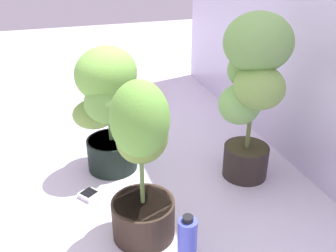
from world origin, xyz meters
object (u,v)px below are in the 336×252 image
potted_plant_front_left (107,102)px  potted_plant_front_right (142,160)px  potted_plant_back_center (252,81)px  hygrometer_box (89,194)px  nutrient_bottle (187,243)px

potted_plant_front_left → potted_plant_front_right: potted_plant_front_right is taller
potted_plant_front_left → potted_plant_front_right: (0.54, 0.05, -0.03)m
potted_plant_back_center → hygrometer_box: 0.95m
potted_plant_front_left → hygrometer_box: size_ratio=6.00×
potted_plant_front_left → nutrient_bottle: potted_plant_front_left is taller
nutrient_bottle → hygrometer_box: bearing=-150.9°
potted_plant_back_center → nutrient_bottle: bearing=-45.3°
hygrometer_box → potted_plant_front_right: bearing=175.8°
potted_plant_front_right → potted_plant_back_center: bearing=113.1°
potted_plant_back_center → nutrient_bottle: (0.49, -0.50, -0.41)m
potted_plant_front_right → nutrient_bottle: 0.36m
potted_plant_front_left → nutrient_bottle: (0.77, 0.15, -0.28)m
potted_plant_front_left → hygrometer_box: (0.23, -0.15, -0.38)m
potted_plant_front_right → hygrometer_box: 0.51m
potted_plant_back_center → potted_plant_front_right: bearing=-66.9°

